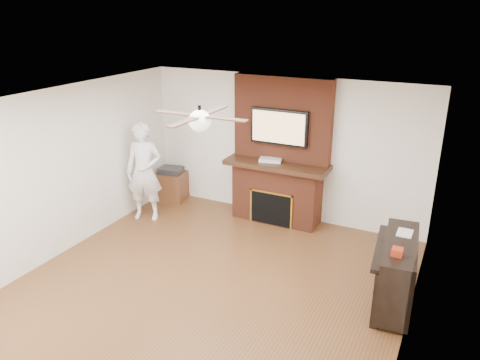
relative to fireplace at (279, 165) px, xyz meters
The scene contains 12 objects.
room_shell 2.56m from the fireplace, 90.00° to the right, with size 5.36×5.86×2.86m.
fireplace is the anchor object (origin of this frame).
tv 0.69m from the fireplace, 90.00° to the right, with size 1.00×0.08×0.60m.
ceiling_fan 2.88m from the fireplace, 90.00° to the right, with size 1.21×1.21×0.31m.
person 2.33m from the fireplace, 154.50° to the right, with size 0.64×0.43×1.74m, color white.
side_table 2.31m from the fireplace, behind, with size 0.65×0.65×0.64m.
piano 2.89m from the fireplace, 36.46° to the right, with size 0.61×1.36×0.96m.
cable_box 0.19m from the fireplace, 139.71° to the right, with size 0.37×0.21×0.05m, color silver.
candle_orange 0.94m from the fireplace, 110.51° to the right, with size 0.06×0.06×0.13m, color #C95617.
candle_green 0.98m from the fireplace, 99.81° to the right, with size 0.07×0.07×0.09m, color #378B3C.
candle_cream 0.98m from the fireplace, 50.70° to the right, with size 0.08×0.08×0.10m, color beige.
candle_blue 1.01m from the fireplace, 32.48° to the right, with size 0.06×0.06×0.08m, color #316793.
Camera 1 is at (2.78, -4.55, 3.59)m, focal length 35.00 mm.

